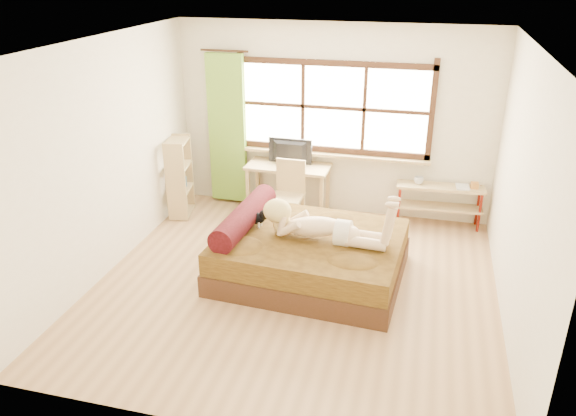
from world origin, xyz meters
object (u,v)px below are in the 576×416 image
(woman, at_px, (323,214))
(desk, at_px, (288,172))
(bed, at_px, (306,254))
(chair, at_px, (289,190))
(bookshelf, at_px, (180,177))
(kitten, at_px, (254,216))
(pipe_shelf, at_px, (440,196))

(woman, bearing_deg, desk, 119.79)
(bed, distance_m, woman, 0.59)
(chair, bearing_deg, desk, 107.31)
(bed, height_order, bookshelf, bookshelf)
(bookshelf, bearing_deg, kitten, -49.02)
(kitten, relative_size, chair, 0.34)
(chair, relative_size, pipe_shelf, 0.77)
(desk, bearing_deg, chair, -72.69)
(bed, relative_size, chair, 2.37)
(bed, bearing_deg, desk, 114.77)
(woman, relative_size, bookshelf, 1.28)
(chair, bearing_deg, pipe_shelf, 14.96)
(kitten, bearing_deg, bed, -4.50)
(bed, relative_size, desk, 1.83)
(kitten, height_order, pipe_shelf, kitten)
(woman, distance_m, pipe_shelf, 2.31)
(woman, bearing_deg, pipe_shelf, 58.81)
(chair, bearing_deg, woman, -59.82)
(bed, xyz_separation_m, desk, (-0.65, 1.69, 0.36))
(woman, xyz_separation_m, bookshelf, (-2.35, 1.31, -0.26))
(woman, bearing_deg, kitten, 173.95)
(kitten, xyz_separation_m, pipe_shelf, (2.17, 1.71, -0.22))
(kitten, xyz_separation_m, chair, (0.12, 1.23, -0.13))
(bed, relative_size, woman, 1.50)
(desk, relative_size, chair, 1.29)
(desk, height_order, chair, chair)
(desk, bearing_deg, woman, -62.31)
(bed, bearing_deg, pipe_shelf, 54.02)
(kitten, distance_m, chair, 1.24)
(desk, xyz_separation_m, bookshelf, (-1.50, -0.43, -0.06))
(woman, height_order, desk, woman)
(kitten, height_order, chair, chair)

